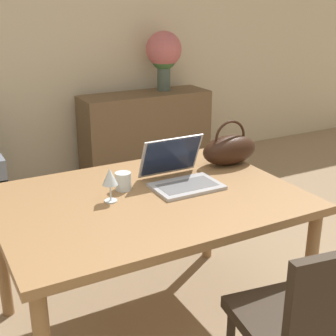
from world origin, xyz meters
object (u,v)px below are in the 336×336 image
(chair, at_px, (312,323))
(wine_glass, at_px, (110,178))
(handbag, at_px, (230,149))
(flower_vase, at_px, (164,53))
(laptop, at_px, (179,172))
(drinking_glass, at_px, (123,181))

(chair, relative_size, wine_glass, 5.36)
(handbag, relative_size, flower_vase, 0.60)
(laptop, relative_size, drinking_glass, 3.80)
(laptop, distance_m, wine_glass, 0.39)
(laptop, distance_m, drinking_glass, 0.28)
(drinking_glass, relative_size, flower_vase, 0.16)
(chair, xyz_separation_m, handbag, (0.35, 1.02, 0.32))
(chair, bearing_deg, handbag, 79.71)
(drinking_glass, distance_m, flower_vase, 2.41)
(handbag, distance_m, flower_vase, 2.06)
(laptop, xyz_separation_m, flower_vase, (1.01, 2.06, 0.33))
(chair, relative_size, drinking_glass, 9.87)
(chair, xyz_separation_m, laptop, (-0.04, 0.90, 0.29))
(chair, distance_m, flower_vase, 3.18)
(handbag, height_order, flower_vase, flower_vase)
(chair, height_order, flower_vase, flower_vase)
(chair, distance_m, handbag, 1.12)
(wine_glass, distance_m, flower_vase, 2.54)
(chair, distance_m, wine_glass, 1.01)
(handbag, bearing_deg, wine_glass, -167.85)
(chair, height_order, drinking_glass, chair)
(laptop, relative_size, wine_glass, 2.06)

